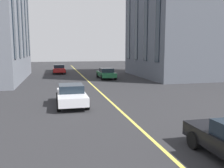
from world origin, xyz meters
name	(u,v)px	position (x,y,z in m)	size (l,w,h in m)	color
lane_centre_line	(104,96)	(20.00, 0.00, 0.00)	(80.00, 0.16, 0.01)	#D8C64C
car_green_mid	(106,73)	(31.48, -2.61, 0.70)	(4.40, 1.95, 1.37)	#1E6038
car_white_near	(71,95)	(17.36, 2.78, 0.70)	(4.40, 1.95, 1.37)	silver
car_red_oncoming	(59,69)	(40.04, 3.15, 0.70)	(4.40, 1.95, 1.37)	#B21E1E
building_right_near	(177,16)	(32.14, -12.61, 8.20)	(14.44, 10.35, 16.40)	#565B66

